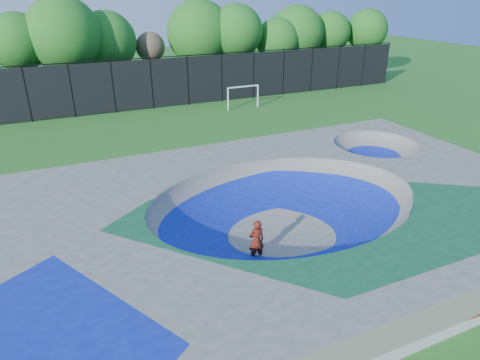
% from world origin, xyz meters
% --- Properties ---
extents(ground, '(120.00, 120.00, 0.00)m').
position_xyz_m(ground, '(0.00, 0.00, 0.00)').
color(ground, '#22651C').
rests_on(ground, ground).
extents(skate_deck, '(22.00, 14.00, 1.50)m').
position_xyz_m(skate_deck, '(0.00, 0.00, 0.75)').
color(skate_deck, gray).
rests_on(skate_deck, ground).
extents(skater, '(0.62, 0.44, 1.62)m').
position_xyz_m(skater, '(-1.99, -1.40, 0.81)').
color(skater, red).
rests_on(skater, ground).
extents(skateboard, '(0.80, 0.30, 0.05)m').
position_xyz_m(skateboard, '(-1.99, -1.40, 0.03)').
color(skateboard, black).
rests_on(skateboard, ground).
extents(soccer_goal, '(2.76, 0.12, 1.82)m').
position_xyz_m(soccer_goal, '(6.61, 18.02, 1.26)').
color(soccer_goal, white).
rests_on(soccer_goal, ground).
extents(fence, '(48.09, 0.09, 4.04)m').
position_xyz_m(fence, '(0.00, 21.00, 2.10)').
color(fence, black).
rests_on(fence, ground).
extents(treeline, '(52.58, 7.63, 8.52)m').
position_xyz_m(treeline, '(-1.07, 25.62, 5.07)').
color(treeline, '#422F21').
rests_on(treeline, ground).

